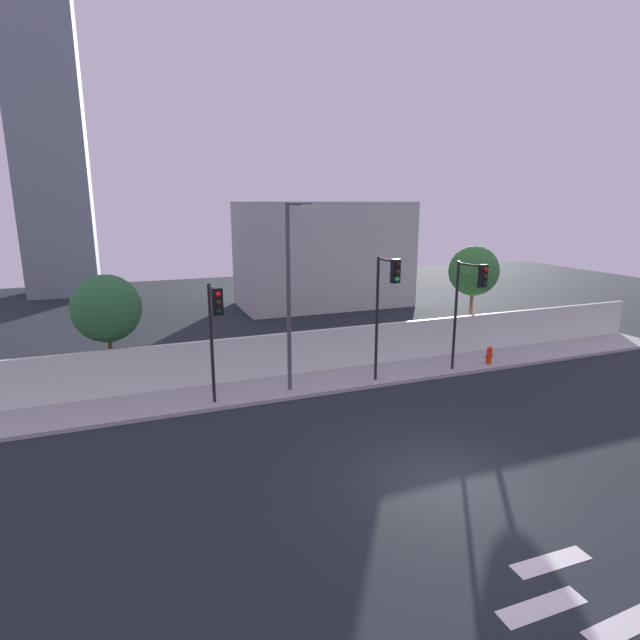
{
  "coord_description": "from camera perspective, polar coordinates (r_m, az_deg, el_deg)",
  "views": [
    {
      "loc": [
        -7.46,
        -9.86,
        7.26
      ],
      "look_at": [
        -1.13,
        6.5,
        3.14
      ],
      "focal_mm": 28.12,
      "sensor_mm": 36.0,
      "label": 1
    }
  ],
  "objects": [
    {
      "name": "fire_hydrant",
      "position": [
        23.87,
        18.71,
        -3.74
      ],
      "size": [
        0.44,
        0.26,
        0.81
      ],
      "color": "red",
      "rests_on": "sidewalk"
    },
    {
      "name": "ground_plane",
      "position": [
        14.34,
        14.39,
        -17.65
      ],
      "size": [
        80.0,
        80.0,
        0.0
      ],
      "primitive_type": "plane",
      "color": "#1E2529"
    },
    {
      "name": "tower_on_skyline",
      "position": [
        45.92,
        -28.54,
        18.48
      ],
      "size": [
        5.11,
        5.0,
        25.37
      ],
      "primitive_type": "cube",
      "color": "gray",
      "rests_on": "ground"
    },
    {
      "name": "perimeter_wall",
      "position": [
        21.65,
        -0.08,
        -3.45
      ],
      "size": [
        36.0,
        0.18,
        1.8
      ],
      "primitive_type": "cube",
      "color": "silver",
      "rests_on": "sidewalk"
    },
    {
      "name": "crosswalk_marking",
      "position": [
        11.77,
        29.26,
        -26.76
      ],
      "size": [
        3.47,
        3.01,
        0.01
      ],
      "color": "silver",
      "rests_on": "ground"
    },
    {
      "name": "traffic_light_center",
      "position": [
        19.51,
        7.56,
        2.97
      ],
      "size": [
        0.38,
        1.38,
        5.07
      ],
      "color": "black",
      "rests_on": "sidewalk"
    },
    {
      "name": "sidewalk",
      "position": [
        20.82,
        1.21,
        -6.97
      ],
      "size": [
        36.0,
        2.4,
        0.15
      ],
      "primitive_type": "cube",
      "color": "#A5A5A5",
      "rests_on": "ground"
    },
    {
      "name": "street_lamp_curbside",
      "position": [
        18.53,
        -3.27,
        4.03
      ],
      "size": [
        0.78,
        1.73,
        7.12
      ],
      "color": "#4C4C51",
      "rests_on": "sidewalk"
    },
    {
      "name": "low_building_distant",
      "position": [
        36.04,
        0.37,
        7.48
      ],
      "size": [
        11.87,
        6.0,
        7.32
      ],
      "primitive_type": "cube",
      "color": "#A5A5A5",
      "rests_on": "ground"
    },
    {
      "name": "roadside_tree_leftmost",
      "position": [
        20.91,
        -23.14,
        1.2
      ],
      "size": [
        2.62,
        2.62,
        4.61
      ],
      "color": "brown",
      "rests_on": "ground"
    },
    {
      "name": "traffic_light_left",
      "position": [
        17.45,
        -11.88,
        -0.0
      ],
      "size": [
        0.36,
        1.36,
        4.37
      ],
      "color": "black",
      "rests_on": "sidewalk"
    },
    {
      "name": "roadside_tree_midleft",
      "position": [
        26.36,
        17.09,
        5.35
      ],
      "size": [
        2.5,
        2.5,
        5.18
      ],
      "color": "brown",
      "rests_on": "ground"
    },
    {
      "name": "traffic_light_right",
      "position": [
        21.48,
        16.69,
        2.89
      ],
      "size": [
        0.4,
        1.65,
        4.73
      ],
      "color": "black",
      "rests_on": "sidewalk"
    }
  ]
}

